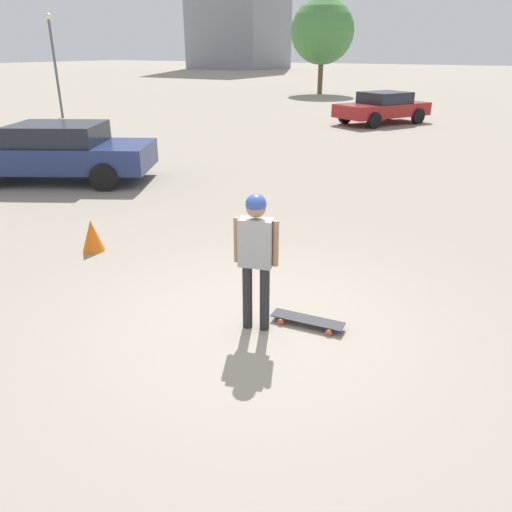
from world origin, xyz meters
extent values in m
plane|color=gray|center=(0.00, 0.00, 0.00)|extent=(220.00, 220.00, 0.00)
cylinder|color=#262628|center=(-0.03, 0.10, 0.41)|extent=(0.12, 0.12, 0.82)
cylinder|color=#262628|center=(0.03, -0.10, 0.41)|extent=(0.12, 0.12, 0.82)
cube|color=#999999|center=(0.00, 0.00, 1.11)|extent=(0.29, 0.42, 0.57)
cylinder|color=#9E7051|center=(-0.06, 0.22, 1.12)|extent=(0.07, 0.07, 0.54)
cylinder|color=#9E7051|center=(0.06, -0.22, 1.12)|extent=(0.07, 0.07, 0.54)
sphere|color=#9E7051|center=(0.00, 0.00, 1.52)|extent=(0.22, 0.22, 0.22)
sphere|color=#2D4799|center=(0.00, 0.00, 1.56)|extent=(0.23, 0.23, 0.23)
cube|color=#232328|center=(0.36, -0.52, 0.08)|extent=(0.30, 0.92, 0.01)
cylinder|color=#D14C33|center=(0.21, -0.23, 0.04)|extent=(0.04, 0.08, 0.07)
cylinder|color=#D14C33|center=(0.46, -0.20, 0.04)|extent=(0.04, 0.08, 0.07)
cylinder|color=#D14C33|center=(0.27, -0.84, 0.04)|extent=(0.04, 0.08, 0.07)
cylinder|color=#D14C33|center=(0.51, -0.81, 0.04)|extent=(0.04, 0.08, 0.07)
cube|color=navy|center=(3.85, 8.00, 0.63)|extent=(3.89, 5.07, 0.62)
cube|color=#1E232D|center=(3.90, 7.89, 1.19)|extent=(2.50, 2.68, 0.49)
cylinder|color=black|center=(3.99, 9.74, 0.32)|extent=(0.48, 0.67, 0.65)
cylinder|color=black|center=(3.70, 6.26, 0.32)|extent=(0.48, 0.67, 0.65)
cylinder|color=black|center=(5.37, 7.14, 0.32)|extent=(0.48, 0.67, 0.65)
cube|color=maroon|center=(18.24, 3.92, 0.61)|extent=(4.66, 3.67, 0.55)
cube|color=#1E232D|center=(18.33, 3.87, 1.13)|extent=(2.49, 2.38, 0.48)
cylinder|color=black|center=(16.63, 3.74, 0.34)|extent=(0.69, 0.50, 0.67)
cylinder|color=black|center=(17.51, 5.36, 0.34)|extent=(0.69, 0.50, 0.67)
cylinder|color=black|center=(18.97, 2.47, 0.34)|extent=(0.69, 0.50, 0.67)
cylinder|color=black|center=(19.85, 4.09, 0.34)|extent=(0.69, 0.50, 0.67)
cylinder|color=brown|center=(31.78, 12.64, 1.34)|extent=(0.36, 0.36, 2.69)
sphere|color=#478442|center=(31.78, 12.64, 4.27)|extent=(4.52, 4.52, 4.52)
cone|color=orange|center=(0.82, 3.60, 0.27)|extent=(0.36, 0.36, 0.54)
cylinder|color=#59595E|center=(12.54, 18.04, 2.18)|extent=(0.12, 0.12, 4.37)
sphere|color=beige|center=(12.54, 18.04, 4.49)|extent=(0.28, 0.28, 0.28)
camera|label=1|loc=(-4.57, -2.61, 3.14)|focal=35.00mm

